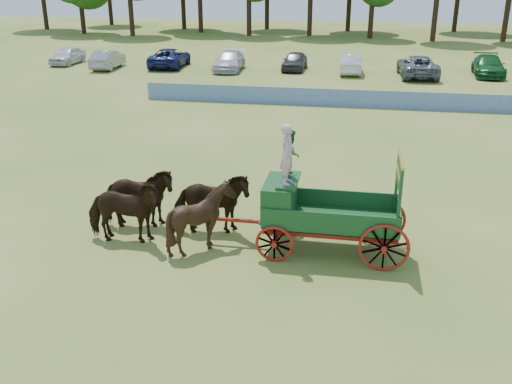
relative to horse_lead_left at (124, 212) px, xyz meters
name	(u,v)px	position (x,y,z in m)	size (l,w,h in m)	color
ground	(374,237)	(7.40, 1.71, -1.00)	(160.00, 160.00, 0.00)	#9A9345
horse_lead_left	(124,212)	(0.00, 0.00, 0.00)	(1.08, 2.37, 2.00)	black
horse_lead_right	(137,198)	(0.00, 1.10, 0.00)	(1.08, 2.37, 2.00)	black
horse_wheel_left	(202,218)	(2.40, 0.00, 0.00)	(1.62, 1.82, 2.00)	black
horse_wheel_right	(211,204)	(2.40, 1.10, 0.00)	(1.08, 2.37, 2.00)	black
farm_dray	(306,199)	(5.37, 0.55, 0.60)	(6.00, 2.00, 3.85)	#9D2D0F
sponsor_banner	(355,98)	(6.40, 19.71, -0.47)	(26.00, 0.08, 1.05)	#1C499A
parked_cars	(278,62)	(0.04, 31.78, -0.22)	(37.11, 7.14, 1.63)	silver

